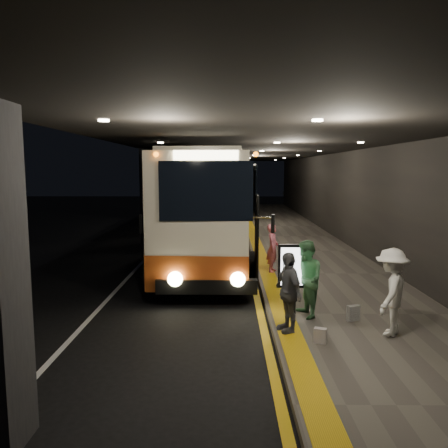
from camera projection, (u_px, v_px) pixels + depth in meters
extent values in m
plane|color=black|center=(179.00, 285.00, 13.64)|extent=(90.00, 90.00, 0.00)
cube|color=silver|center=(150.00, 254.00, 18.62)|extent=(0.12, 50.00, 0.01)
cube|color=gold|center=(247.00, 254.00, 18.58)|extent=(0.18, 50.00, 0.01)
cube|color=#514C44|center=(304.00, 252.00, 18.54)|extent=(4.50, 50.00, 0.15)
cube|color=gold|center=(259.00, 250.00, 18.55)|extent=(0.50, 50.00, 0.01)
cube|color=black|center=(359.00, 183.00, 18.15)|extent=(0.10, 50.00, 6.00)
cube|color=black|center=(152.00, 204.00, 17.35)|extent=(0.80, 0.80, 4.40)
cube|color=black|center=(183.00, 190.00, 29.26)|extent=(0.80, 0.80, 4.40)
cube|color=black|center=(252.00, 145.00, 18.00)|extent=(9.00, 50.00, 0.40)
cube|color=beige|center=(214.00, 203.00, 17.34)|extent=(3.19, 12.92, 3.63)
cube|color=#8E4814|center=(215.00, 236.00, 17.51)|extent=(3.21, 12.94, 0.96)
cube|color=black|center=(206.00, 191.00, 10.86)|extent=(2.35, 0.16, 1.50)
cube|color=black|center=(207.00, 286.00, 11.24)|extent=(2.62, 0.36, 0.37)
cylinder|color=black|center=(171.00, 268.00, 13.54)|extent=(0.30, 1.07, 1.07)
cylinder|color=black|center=(250.00, 268.00, 13.52)|extent=(0.30, 1.07, 1.07)
cylinder|color=black|center=(193.00, 231.00, 21.81)|extent=(0.30, 1.07, 1.07)
cylinder|color=black|center=(242.00, 231.00, 21.78)|extent=(0.30, 1.07, 1.07)
sphere|color=#FFEAA5|center=(175.00, 279.00, 11.13)|extent=(0.38, 0.38, 0.38)
sphere|color=#FFEAA5|center=(238.00, 279.00, 11.12)|extent=(0.38, 0.38, 0.38)
cube|color=#FFF2BF|center=(206.00, 155.00, 10.74)|extent=(1.60, 0.11, 0.23)
cube|color=beige|center=(222.00, 191.00, 32.28)|extent=(2.63, 11.63, 3.28)
cube|color=#8E4814|center=(222.00, 207.00, 32.43)|extent=(2.65, 11.65, 0.87)
cube|color=black|center=(221.00, 183.00, 26.42)|extent=(2.12, 0.10, 1.35)
cube|color=black|center=(221.00, 219.00, 26.77)|extent=(2.37, 0.29, 0.34)
cylinder|color=black|center=(205.00, 217.00, 28.85)|extent=(0.27, 0.97, 0.97)
cylinder|color=black|center=(238.00, 217.00, 28.82)|extent=(0.27, 0.97, 0.97)
cylinder|color=black|center=(210.00, 207.00, 36.32)|extent=(0.27, 0.97, 0.97)
cylinder|color=black|center=(236.00, 207.00, 36.29)|extent=(0.27, 0.97, 0.97)
imported|color=#DB6679|center=(273.00, 248.00, 14.63)|extent=(0.53, 0.67, 1.62)
imported|color=#41764A|center=(306.00, 279.00, 10.10)|extent=(0.73, 0.98, 1.81)
imported|color=white|center=(391.00, 292.00, 9.04)|extent=(1.10, 1.29, 1.83)
imported|color=#4D4E52|center=(288.00, 292.00, 9.22)|extent=(0.83, 1.12, 1.71)
cube|color=black|center=(353.00, 313.00, 9.95)|extent=(0.32, 0.23, 0.36)
cube|color=#BFB5B3|center=(320.00, 335.00, 8.68)|extent=(0.27, 0.21, 0.30)
cylinder|color=black|center=(294.00, 301.00, 10.37)|extent=(0.08, 0.08, 0.66)
cube|color=black|center=(295.00, 266.00, 10.27)|extent=(0.80, 0.10, 1.03)
cube|color=white|center=(295.00, 266.00, 10.21)|extent=(0.68, 0.02, 0.89)
cylinder|color=black|center=(293.00, 297.00, 9.88)|extent=(0.05, 0.05, 1.11)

